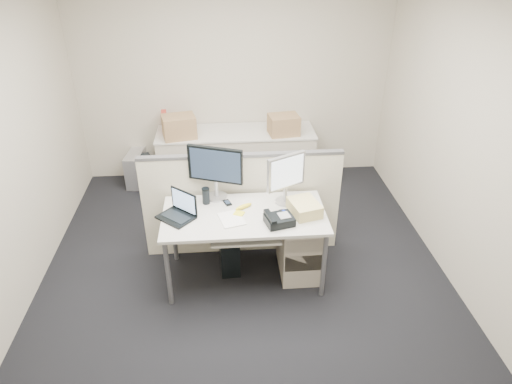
{
  "coord_description": "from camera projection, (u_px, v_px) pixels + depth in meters",
  "views": [
    {
      "loc": [
        -0.17,
        -3.5,
        3.01
      ],
      "look_at": [
        0.12,
        0.15,
        0.87
      ],
      "focal_mm": 32.0,
      "sensor_mm": 36.0,
      "label": 1
    }
  ],
  "objects": [
    {
      "name": "back_counter",
      "position": [
        236.0,
        158.0,
        6.03
      ],
      "size": [
        2.0,
        0.6,
        0.72
      ],
      "primitive_type": "cube",
      "color": "#BBB39F",
      "rests_on": "floor"
    },
    {
      "name": "pc_tower_desk",
      "position": [
        229.0,
        247.0,
        4.6
      ],
      "size": [
        0.21,
        0.47,
        0.43
      ],
      "primitive_type": "cube",
      "rotation": [
        0.0,
        0.0,
        0.05
      ],
      "color": "black",
      "rests_on": "floor"
    },
    {
      "name": "paper_stack",
      "position": [
        231.0,
        219.0,
        4.1
      ],
      "size": [
        0.26,
        0.3,
        0.01
      ],
      "primitive_type": "cube",
      "rotation": [
        0.0,
        0.0,
        0.26
      ],
      "color": "white",
      "rests_on": "desk"
    },
    {
      "name": "cellphone",
      "position": [
        227.0,
        203.0,
        4.34
      ],
      "size": [
        0.09,
        0.12,
        0.01
      ],
      "primitive_type": "cube",
      "rotation": [
        0.0,
        0.0,
        0.36
      ],
      "color": "black",
      "rests_on": "desk"
    },
    {
      "name": "banana",
      "position": [
        244.0,
        206.0,
        4.25
      ],
      "size": [
        0.18,
        0.13,
        0.04
      ],
      "primitive_type": "ellipsoid",
      "rotation": [
        0.0,
        0.0,
        0.54
      ],
      "color": "yellow",
      "rests_on": "desk"
    },
    {
      "name": "desk_phone",
      "position": [
        279.0,
        220.0,
        4.02
      ],
      "size": [
        0.28,
        0.25,
        0.08
      ],
      "primitive_type": "cube",
      "rotation": [
        0.0,
        0.0,
        0.25
      ],
      "color": "black",
      "rests_on": "desk"
    },
    {
      "name": "wall_front",
      "position": [
        273.0,
        380.0,
        1.93
      ],
      "size": [
        4.0,
        0.02,
        2.7
      ],
      "primitive_type": "cube",
      "color": "#B6AC9A",
      "rests_on": "ground"
    },
    {
      "name": "wall_back",
      "position": [
        234.0,
        77.0,
        5.8
      ],
      "size": [
        4.0,
        0.02,
        2.7
      ],
      "primitive_type": "cube",
      "color": "#B6AC9A",
      "rests_on": "ground"
    },
    {
      "name": "sticky_pad",
      "position": [
        239.0,
        214.0,
        4.17
      ],
      "size": [
        0.12,
        0.12,
        0.01
      ],
      "primitive_type": "cube",
      "rotation": [
        0.0,
        0.0,
        -0.44
      ],
      "color": "yellow",
      "rests_on": "desk"
    },
    {
      "name": "drawer_pedestal",
      "position": [
        301.0,
        244.0,
        4.46
      ],
      "size": [
        0.4,
        0.55,
        0.65
      ],
      "primitive_type": "cube",
      "color": "#BBB39F",
      "rests_on": "floor"
    },
    {
      "name": "keyboard",
      "position": [
        251.0,
        230.0,
        4.1
      ],
      "size": [
        0.51,
        0.21,
        0.03
      ],
      "primitive_type": "cube",
      "rotation": [
        0.0,
        0.0,
        -0.06
      ],
      "color": "black",
      "rests_on": "keyboard_tray"
    },
    {
      "name": "red_binder",
      "position": [
        165.0,
        123.0,
        5.8
      ],
      "size": [
        0.09,
        0.28,
        0.26
      ],
      "primitive_type": "cube",
      "rotation": [
        0.0,
        0.0,
        0.1
      ],
      "color": "#B63226",
      "rests_on": "back_counter"
    },
    {
      "name": "keyboard_tray",
      "position": [
        246.0,
        235.0,
        4.08
      ],
      "size": [
        0.62,
        0.32,
        0.02
      ],
      "primitive_type": "cube",
      "color": "beige",
      "rests_on": "desk"
    },
    {
      "name": "desk",
      "position": [
        244.0,
        220.0,
        4.21
      ],
      "size": [
        1.5,
        0.75,
        0.73
      ],
      "color": "beige",
      "rests_on": "floor"
    },
    {
      "name": "floor",
      "position": [
        245.0,
        276.0,
        4.55
      ],
      "size": [
        4.0,
        4.5,
        0.01
      ],
      "primitive_type": "cube",
      "color": "black",
      "rests_on": "ground"
    },
    {
      "name": "monitor_main",
      "position": [
        216.0,
        173.0,
        4.3
      ],
      "size": [
        0.57,
        0.38,
        0.53
      ],
      "primitive_type": "cube",
      "rotation": [
        0.0,
        0.0,
        -0.35
      ],
      "color": "black",
      "rests_on": "desk"
    },
    {
      "name": "pc_tower_spare_silver",
      "position": [
        136.0,
        168.0,
        6.09
      ],
      "size": [
        0.24,
        0.48,
        0.43
      ],
      "primitive_type": "cube",
      "rotation": [
        0.0,
        0.0,
        -0.12
      ],
      "color": "#B7B7BC",
      "rests_on": "floor"
    },
    {
      "name": "cardboard_box_right",
      "position": [
        284.0,
        125.0,
        5.72
      ],
      "size": [
        0.4,
        0.33,
        0.26
      ],
      "primitive_type": "cube",
      "rotation": [
        0.0,
        0.0,
        0.14
      ],
      "color": "#997547",
      "rests_on": "back_counter"
    },
    {
      "name": "laptop",
      "position": [
        175.0,
        207.0,
        4.06
      ],
      "size": [
        0.39,
        0.38,
        0.23
      ],
      "primitive_type": "cube",
      "rotation": [
        0.0,
        0.0,
        -0.73
      ],
      "color": "black",
      "rests_on": "desk"
    },
    {
      "name": "pc_tower_spare_dark",
      "position": [
        147.0,
        174.0,
        5.96
      ],
      "size": [
        0.31,
        0.48,
        0.42
      ],
      "primitive_type": "cube",
      "rotation": [
        0.0,
        0.0,
        0.33
      ],
      "color": "black",
      "rests_on": "floor"
    },
    {
      "name": "monitor_small",
      "position": [
        286.0,
        180.0,
        4.24
      ],
      "size": [
        0.45,
        0.36,
        0.49
      ],
      "primitive_type": "cube",
      "rotation": [
        0.0,
        0.0,
        0.48
      ],
      "color": "#B7B7BC",
      "rests_on": "desk"
    },
    {
      "name": "cardboard_box_left",
      "position": [
        179.0,
        127.0,
        5.62
      ],
      "size": [
        0.45,
        0.37,
        0.3
      ],
      "primitive_type": "cube",
      "rotation": [
        0.0,
        0.0,
        0.22
      ],
      "color": "#997547",
      "rests_on": "back_counter"
    },
    {
      "name": "wall_right",
      "position": [
        471.0,
        145.0,
        4.0
      ],
      "size": [
        0.02,
        4.5,
        2.7
      ],
      "primitive_type": "cube",
      "color": "#B6AC9A",
      "rests_on": "ground"
    },
    {
      "name": "trackball",
      "position": [
        283.0,
        215.0,
        4.11
      ],
      "size": [
        0.14,
        0.14,
        0.05
      ],
      "primitive_type": "cylinder",
      "rotation": [
        0.0,
        0.0,
        -0.04
      ],
      "color": "black",
      "rests_on": "desk"
    },
    {
      "name": "cubicle_partition",
      "position": [
        242.0,
        205.0,
        4.65
      ],
      "size": [
        2.0,
        0.06,
        1.1
      ],
      "primitive_type": "cube",
      "color": "beige",
      "rests_on": "floor"
    },
    {
      "name": "travel_mug",
      "position": [
        206.0,
        196.0,
        4.3
      ],
      "size": [
        0.09,
        0.09,
        0.15
      ],
      "primitive_type": "cylinder",
      "rotation": [
        0.0,
        0.0,
        0.33
      ],
      "color": "black",
      "rests_on": "desk"
    },
    {
      "name": "manila_folders",
      "position": [
        304.0,
        207.0,
        4.17
      ],
      "size": [
        0.31,
        0.36,
        0.12
      ],
      "primitive_type": "cube",
      "rotation": [
        0.0,
        0.0,
        0.27
      ],
      "color": "tan",
      "rests_on": "desk"
    }
  ]
}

